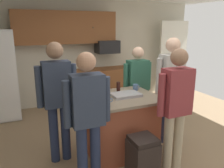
{
  "coord_description": "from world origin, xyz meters",
  "views": [
    {
      "loc": [
        -1.58,
        -2.82,
        1.96
      ],
      "look_at": [
        -0.18,
        0.41,
        1.05
      ],
      "focal_mm": 36.07,
      "sensor_mm": 36.0,
      "label": 1
    }
  ],
  "objects_px": {
    "microwave_over_range": "(107,47)",
    "person_elder_center": "(171,83)",
    "person_guest_by_door": "(137,84)",
    "glass_pilsner": "(99,93)",
    "trash_bin": "(143,159)",
    "kitchen_island": "(120,124)",
    "person_guest_left": "(176,103)",
    "mug_ceramic_white": "(108,101)",
    "person_guest_right": "(88,113)",
    "person_host_foreground": "(57,95)",
    "tumbler_amber": "(118,87)",
    "serving_tray": "(126,95)",
    "mug_blue_stoneware": "(136,87)",
    "glass_stout_tall": "(99,97)"
  },
  "relations": [
    {
      "from": "microwave_over_range",
      "to": "person_elder_center",
      "type": "bearing_deg",
      "value": -86.61
    },
    {
      "from": "person_guest_by_door",
      "to": "glass_pilsner",
      "type": "height_order",
      "value": "person_guest_by_door"
    },
    {
      "from": "trash_bin",
      "to": "person_guest_by_door",
      "type": "bearing_deg",
      "value": 63.54
    },
    {
      "from": "person_guest_by_door",
      "to": "person_elder_center",
      "type": "xyz_separation_m",
      "value": [
        0.28,
        -0.61,
        0.13
      ]
    },
    {
      "from": "kitchen_island",
      "to": "person_guest_left",
      "type": "height_order",
      "value": "person_guest_left"
    },
    {
      "from": "mug_ceramic_white",
      "to": "person_guest_left",
      "type": "bearing_deg",
      "value": -29.42
    },
    {
      "from": "person_guest_by_door",
      "to": "person_guest_right",
      "type": "bearing_deg",
      "value": -1.97
    },
    {
      "from": "microwave_over_range",
      "to": "mug_ceramic_white",
      "type": "xyz_separation_m",
      "value": [
        -1.08,
        -2.64,
        -0.48
      ]
    },
    {
      "from": "person_host_foreground",
      "to": "kitchen_island",
      "type": "bearing_deg",
      "value": 0.0
    },
    {
      "from": "person_guest_by_door",
      "to": "mug_ceramic_white",
      "type": "xyz_separation_m",
      "value": [
        -0.94,
        -0.83,
        0.05
      ]
    },
    {
      "from": "person_host_foreground",
      "to": "person_guest_left",
      "type": "height_order",
      "value": "person_host_foreground"
    },
    {
      "from": "kitchen_island",
      "to": "tumbler_amber",
      "type": "relative_size",
      "value": 6.75
    },
    {
      "from": "person_guest_left",
      "to": "serving_tray",
      "type": "distance_m",
      "value": 0.79
    },
    {
      "from": "mug_blue_stoneware",
      "to": "trash_bin",
      "type": "height_order",
      "value": "mug_blue_stoneware"
    },
    {
      "from": "glass_stout_tall",
      "to": "mug_blue_stoneware",
      "type": "xyz_separation_m",
      "value": [
        0.76,
        0.31,
        -0.02
      ]
    },
    {
      "from": "mug_ceramic_white",
      "to": "trash_bin",
      "type": "relative_size",
      "value": 0.2
    },
    {
      "from": "tumbler_amber",
      "to": "kitchen_island",
      "type": "bearing_deg",
      "value": -109.59
    },
    {
      "from": "serving_tray",
      "to": "person_guest_by_door",
      "type": "bearing_deg",
      "value": 47.58
    },
    {
      "from": "mug_blue_stoneware",
      "to": "trash_bin",
      "type": "relative_size",
      "value": 0.21
    },
    {
      "from": "person_guest_left",
      "to": "glass_pilsner",
      "type": "bearing_deg",
      "value": 11.58
    },
    {
      "from": "person_elder_center",
      "to": "kitchen_island",
      "type": "bearing_deg",
      "value": 0.0
    },
    {
      "from": "person_guest_left",
      "to": "trash_bin",
      "type": "distance_m",
      "value": 0.85
    },
    {
      "from": "glass_stout_tall",
      "to": "person_guest_by_door",
      "type": "bearing_deg",
      "value": 33.76
    },
    {
      "from": "microwave_over_range",
      "to": "person_host_foreground",
      "type": "xyz_separation_m",
      "value": [
        -1.68,
        -2.24,
        -0.43
      ]
    },
    {
      "from": "person_host_foreground",
      "to": "glass_stout_tall",
      "type": "xyz_separation_m",
      "value": [
        0.54,
        -0.23,
        -0.03
      ]
    },
    {
      "from": "person_guest_right",
      "to": "tumbler_amber",
      "type": "distance_m",
      "value": 1.09
    },
    {
      "from": "glass_stout_tall",
      "to": "person_elder_center",
      "type": "bearing_deg",
      "value": 2.96
    },
    {
      "from": "microwave_over_range",
      "to": "person_host_foreground",
      "type": "bearing_deg",
      "value": -126.87
    },
    {
      "from": "kitchen_island",
      "to": "glass_pilsner",
      "type": "xyz_separation_m",
      "value": [
        -0.32,
        0.07,
        0.53
      ]
    },
    {
      "from": "glass_stout_tall",
      "to": "mug_ceramic_white",
      "type": "bearing_deg",
      "value": -67.66
    },
    {
      "from": "person_elder_center",
      "to": "serving_tray",
      "type": "height_order",
      "value": "person_elder_center"
    },
    {
      "from": "person_elder_center",
      "to": "mug_ceramic_white",
      "type": "bearing_deg",
      "value": 11.61
    },
    {
      "from": "person_guest_left",
      "to": "trash_bin",
      "type": "height_order",
      "value": "person_guest_left"
    },
    {
      "from": "kitchen_island",
      "to": "serving_tray",
      "type": "xyz_separation_m",
      "value": [
        0.1,
        -0.0,
        0.48
      ]
    },
    {
      "from": "person_guest_by_door",
      "to": "person_elder_center",
      "type": "relative_size",
      "value": 0.9
    },
    {
      "from": "microwave_over_range",
      "to": "person_guest_left",
      "type": "distance_m",
      "value": 3.13
    },
    {
      "from": "person_guest_right",
      "to": "glass_stout_tall",
      "type": "bearing_deg",
      "value": 17.29
    },
    {
      "from": "person_guest_by_door",
      "to": "person_elder_center",
      "type": "distance_m",
      "value": 0.68
    },
    {
      "from": "glass_pilsner",
      "to": "person_guest_left",
      "type": "bearing_deg",
      "value": -43.15
    },
    {
      "from": "microwave_over_range",
      "to": "person_guest_right",
      "type": "height_order",
      "value": "person_guest_right"
    },
    {
      "from": "person_guest_left",
      "to": "person_guest_by_door",
      "type": "relative_size",
      "value": 1.06
    },
    {
      "from": "kitchen_island",
      "to": "person_guest_by_door",
      "type": "distance_m",
      "value": 0.98
    },
    {
      "from": "person_host_foreground",
      "to": "glass_pilsner",
      "type": "xyz_separation_m",
      "value": [
        0.59,
        -0.08,
        -0.02
      ]
    },
    {
      "from": "kitchen_island",
      "to": "trash_bin",
      "type": "distance_m",
      "value": 0.77
    },
    {
      "from": "microwave_over_range",
      "to": "person_guest_by_door",
      "type": "height_order",
      "value": "microwave_over_range"
    },
    {
      "from": "trash_bin",
      "to": "mug_blue_stoneware",
      "type": "bearing_deg",
      "value": 66.48
    },
    {
      "from": "person_guest_by_door",
      "to": "person_elder_center",
      "type": "height_order",
      "value": "person_elder_center"
    },
    {
      "from": "person_host_foreground",
      "to": "glass_pilsner",
      "type": "relative_size",
      "value": 11.31
    },
    {
      "from": "serving_tray",
      "to": "trash_bin",
      "type": "distance_m",
      "value": 0.99
    },
    {
      "from": "mug_ceramic_white",
      "to": "glass_pilsner",
      "type": "relative_size",
      "value": 0.77
    }
  ]
}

